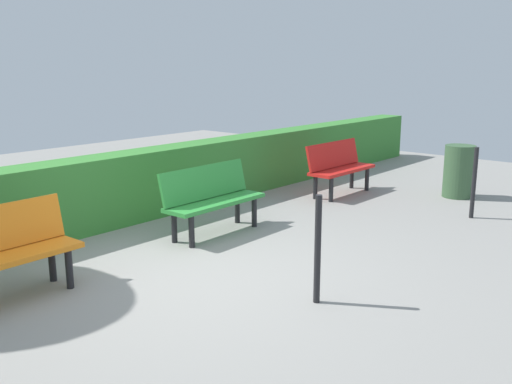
% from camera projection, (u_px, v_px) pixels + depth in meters
% --- Properties ---
extents(ground_plane, '(18.43, 18.43, 0.00)m').
position_uv_depth(ground_plane, '(188.00, 274.00, 5.85)').
color(ground_plane, gray).
extents(bench_red, '(1.39, 0.49, 0.86)m').
position_uv_depth(bench_red, '(339.00, 166.00, 9.35)').
color(bench_red, red).
rests_on(bench_red, ground_plane).
extents(bench_green, '(1.45, 0.48, 0.86)m').
position_uv_depth(bench_green, '(212.00, 197.00, 7.16)').
color(bench_green, '#2D8C38').
rests_on(bench_green, ground_plane).
extents(bench_orange, '(1.36, 0.49, 0.86)m').
position_uv_depth(bench_orange, '(1.00, 250.00, 5.12)').
color(bench_orange, orange).
rests_on(bench_orange, ground_plane).
extents(hedge_row, '(14.43, 0.50, 0.94)m').
position_uv_depth(hedge_row, '(149.00, 183.00, 8.02)').
color(hedge_row, '#387F33').
rests_on(hedge_row, ground_plane).
extents(railing_post_near, '(0.06, 0.06, 1.00)m').
position_uv_depth(railing_post_near, '(474.00, 183.00, 7.88)').
color(railing_post_near, black).
rests_on(railing_post_near, ground_plane).
extents(railing_post_mid, '(0.06, 0.06, 1.00)m').
position_uv_depth(railing_post_mid, '(318.00, 250.00, 5.05)').
color(railing_post_mid, black).
rests_on(railing_post_mid, ground_plane).
extents(trash_bin, '(0.47, 0.47, 0.84)m').
position_uv_depth(trash_bin, '(459.00, 171.00, 9.15)').
color(trash_bin, '#385938').
rests_on(trash_bin, ground_plane).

